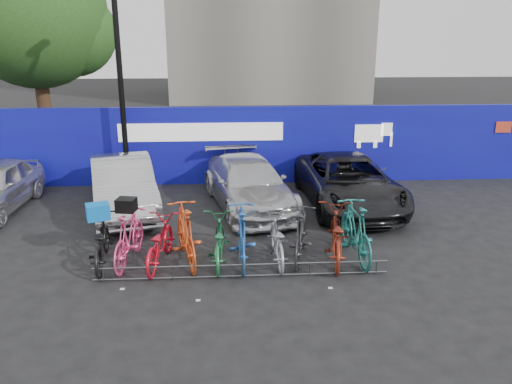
{
  "coord_description": "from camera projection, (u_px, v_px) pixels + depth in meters",
  "views": [
    {
      "loc": [
        -0.28,
        -9.2,
        4.37
      ],
      "look_at": [
        0.43,
        2.0,
        0.91
      ],
      "focal_mm": 35.0,
      "sensor_mm": 36.0,
      "label": 1
    }
  ],
  "objects": [
    {
      "name": "ground",
      "position": [
        241.0,
        265.0,
        10.08
      ],
      "size": [
        100.0,
        100.0,
        0.0
      ],
      "primitive_type": "plane",
      "color": "black",
      "rests_on": "ground"
    },
    {
      "name": "hoarding",
      "position": [
        234.0,
        145.0,
        15.45
      ],
      "size": [
        22.0,
        0.18,
        2.4
      ],
      "color": "#100A91",
      "rests_on": "ground"
    },
    {
      "name": "tree",
      "position": [
        40.0,
        18.0,
        17.77
      ],
      "size": [
        5.4,
        5.2,
        7.8
      ],
      "color": "#382314",
      "rests_on": "ground"
    },
    {
      "name": "lamppost",
      "position": [
        120.0,
        79.0,
        14.07
      ],
      "size": [
        0.25,
        0.5,
        6.11
      ],
      "color": "black",
      "rests_on": "ground"
    },
    {
      "name": "bike_rack",
      "position": [
        242.0,
        270.0,
        9.46
      ],
      "size": [
        5.6,
        0.03,
        0.3
      ],
      "color": "#595B60",
      "rests_on": "ground"
    },
    {
      "name": "car_1",
      "position": [
        123.0,
        185.0,
        12.99
      ],
      "size": [
        2.54,
        4.54,
        1.42
      ],
      "primitive_type": "imported",
      "rotation": [
        0.0,
        0.0,
        0.25
      ],
      "color": "#A0A0A4",
      "rests_on": "ground"
    },
    {
      "name": "car_2",
      "position": [
        248.0,
        184.0,
        13.36
      ],
      "size": [
        2.73,
        4.79,
        1.31
      ],
      "primitive_type": "imported",
      "rotation": [
        0.0,
        0.0,
        0.21
      ],
      "color": "#B9BABF",
      "rests_on": "ground"
    },
    {
      "name": "car_3",
      "position": [
        348.0,
        182.0,
        13.44
      ],
      "size": [
        2.42,
        4.94,
        1.35
      ],
      "primitive_type": "imported",
      "rotation": [
        0.0,
        0.0,
        0.04
      ],
      "color": "black",
      "rests_on": "ground"
    },
    {
      "name": "bike_0",
      "position": [
        101.0,
        242.0,
        9.95
      ],
      "size": [
        0.85,
        1.92,
        0.98
      ],
      "primitive_type": "imported",
      "rotation": [
        0.0,
        0.0,
        3.25
      ],
      "color": "black",
      "rests_on": "ground"
    },
    {
      "name": "bike_1",
      "position": [
        129.0,
        237.0,
        10.0
      ],
      "size": [
        0.76,
        1.9,
        1.11
      ],
      "primitive_type": "imported",
      "rotation": [
        0.0,
        0.0,
        3.01
      ],
      "color": "#F1427F",
      "rests_on": "ground"
    },
    {
      "name": "bike_2",
      "position": [
        159.0,
        243.0,
        9.95
      ],
      "size": [
        0.89,
        1.89,
        0.95
      ],
      "primitive_type": "imported",
      "rotation": [
        0.0,
        0.0,
        3.0
      ],
      "color": "red",
      "rests_on": "ground"
    },
    {
      "name": "bike_3",
      "position": [
        186.0,
        234.0,
        10.03
      ],
      "size": [
        1.04,
        2.11,
        1.22
      ],
      "primitive_type": "imported",
      "rotation": [
        0.0,
        0.0,
        3.38
      ],
      "color": "#E34F1B",
      "rests_on": "ground"
    },
    {
      "name": "bike_4",
      "position": [
        218.0,
        241.0,
        10.03
      ],
      "size": [
        0.67,
        1.84,
        0.96
      ],
      "primitive_type": "imported",
      "rotation": [
        0.0,
        0.0,
        3.12
      ],
      "color": "#20783F",
      "rests_on": "ground"
    },
    {
      "name": "bike_5",
      "position": [
        242.0,
        235.0,
        10.0
      ],
      "size": [
        0.57,
        1.99,
        1.2
      ],
      "primitive_type": "imported",
      "rotation": [
        0.0,
        0.0,
        3.14
      ],
      "color": "#265BAC",
      "rests_on": "ground"
    },
    {
      "name": "bike_6",
      "position": [
        277.0,
        240.0,
        10.1
      ],
      "size": [
        0.66,
        1.81,
        0.95
      ],
      "primitive_type": "imported",
      "rotation": [
        0.0,
        0.0,
        3.16
      ],
      "color": "#929499",
      "rests_on": "ground"
    },
    {
      "name": "bike_7",
      "position": [
        301.0,
        235.0,
        10.17
      ],
      "size": [
        0.95,
        1.88,
        1.09
      ],
      "primitive_type": "imported",
      "rotation": [
        0.0,
        0.0,
        2.89
      ],
      "color": "#27272A",
      "rests_on": "ground"
    },
    {
      "name": "bike_8",
      "position": [
        336.0,
        235.0,
        10.15
      ],
      "size": [
        1.06,
        2.16,
        1.09
      ],
      "primitive_type": "imported",
      "rotation": [
        0.0,
        0.0,
        2.97
      ],
      "color": "maroon",
      "rests_on": "ground"
    },
    {
      "name": "bike_9",
      "position": [
        356.0,
        231.0,
        10.19
      ],
      "size": [
        0.67,
        2.05,
        1.21
      ],
      "primitive_type": "imported",
      "rotation": [
        0.0,
        0.0,
        3.19
      ],
      "color": "#1D756D",
      "rests_on": "ground"
    },
    {
      "name": "cargo_crate",
      "position": [
        98.0,
        212.0,
        9.76
      ],
      "size": [
        0.52,
        0.46,
        0.31
      ],
      "primitive_type": "cube",
      "rotation": [
        0.0,
        0.0,
        0.35
      ],
      "color": "blue",
      "rests_on": "bike_0"
    },
    {
      "name": "cargo_topcase",
      "position": [
        126.0,
        205.0,
        9.79
      ],
      "size": [
        0.41,
        0.38,
        0.27
      ],
      "primitive_type": "cube",
      "rotation": [
        0.0,
        0.0,
        -0.17
      ],
      "color": "black",
      "rests_on": "bike_1"
    }
  ]
}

